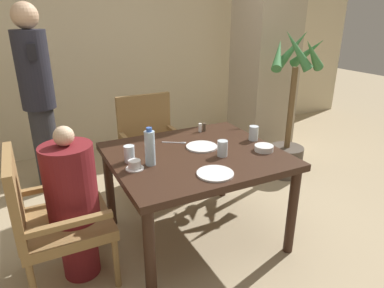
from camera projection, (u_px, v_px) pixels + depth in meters
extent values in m
plane|color=tan|center=(195.00, 236.00, 2.74)|extent=(16.00, 16.00, 0.00)
cube|color=beige|center=(109.00, 36.00, 4.14)|extent=(8.00, 0.06, 2.80)
cube|color=tan|center=(266.00, 42.00, 3.96)|extent=(0.59, 0.59, 2.70)
cube|color=#331E14|center=(195.00, 156.00, 2.49)|extent=(1.20, 1.06, 0.05)
cylinder|color=#331E14|center=(150.00, 258.00, 2.00)|extent=(0.07, 0.07, 0.68)
cylinder|color=#331E14|center=(292.00, 212.00, 2.46)|extent=(0.07, 0.07, 0.68)
cylinder|color=#331E14|center=(110.00, 188.00, 2.79)|extent=(0.07, 0.07, 0.68)
cylinder|color=#331E14|center=(223.00, 163.00, 3.24)|extent=(0.07, 0.07, 0.68)
cube|color=olive|center=(66.00, 224.00, 2.20)|extent=(0.55, 0.55, 0.07)
cube|color=olive|center=(15.00, 195.00, 2.00)|extent=(0.05, 0.55, 0.48)
cube|color=olive|center=(58.00, 186.00, 2.36)|extent=(0.49, 0.04, 0.04)
cube|color=olive|center=(69.00, 224.00, 1.94)|extent=(0.49, 0.04, 0.04)
cylinder|color=olive|center=(99.00, 223.00, 2.59)|extent=(0.04, 0.04, 0.37)
cylinder|color=olive|center=(116.00, 263.00, 2.18)|extent=(0.04, 0.04, 0.37)
cylinder|color=olive|center=(29.00, 242.00, 2.38)|extent=(0.04, 0.04, 0.37)
cylinder|color=maroon|center=(79.00, 245.00, 2.30)|extent=(0.24, 0.24, 0.44)
cylinder|color=maroon|center=(70.00, 183.00, 2.13)|extent=(0.32, 0.32, 0.50)
sphere|color=beige|center=(64.00, 136.00, 2.01)|extent=(0.12, 0.12, 0.12)
cube|color=olive|center=(154.00, 152.00, 3.32)|extent=(0.55, 0.55, 0.07)
cube|color=olive|center=(144.00, 118.00, 3.43)|extent=(0.55, 0.05, 0.48)
cube|color=olive|center=(178.00, 133.00, 3.37)|extent=(0.04, 0.49, 0.04)
cube|color=olive|center=(128.00, 142.00, 3.15)|extent=(0.04, 0.49, 0.04)
cylinder|color=olive|center=(188.00, 178.00, 3.30)|extent=(0.04, 0.04, 0.37)
cylinder|color=olive|center=(140.00, 189.00, 3.09)|extent=(0.04, 0.04, 0.37)
cylinder|color=olive|center=(168.00, 159.00, 3.70)|extent=(0.04, 0.04, 0.37)
cylinder|color=olive|center=(124.00, 168.00, 3.50)|extent=(0.04, 0.04, 0.37)
cylinder|color=#2D2D33|center=(47.00, 148.00, 3.39)|extent=(0.23, 0.23, 0.83)
cylinder|color=#23232D|center=(34.00, 70.00, 3.11)|extent=(0.30, 0.30, 0.71)
sphere|color=tan|center=(25.00, 15.00, 2.94)|extent=(0.23, 0.23, 0.23)
cube|color=black|center=(32.00, 52.00, 2.90)|extent=(0.07, 0.01, 0.14)
cylinder|color=#4C4238|center=(285.00, 161.00, 3.74)|extent=(0.36, 0.36, 0.32)
cylinder|color=brown|center=(291.00, 109.00, 3.52)|extent=(0.06, 0.06, 0.85)
cone|color=#38753D|center=(308.00, 52.00, 3.41)|extent=(0.15, 0.40, 0.34)
cone|color=#38753D|center=(293.00, 48.00, 3.43)|extent=(0.35, 0.23, 0.39)
cone|color=#38753D|center=(278.00, 54.00, 3.37)|extent=(0.35, 0.36, 0.32)
cone|color=#38753D|center=(297.00, 50.00, 3.20)|extent=(0.30, 0.29, 0.40)
cone|color=#38753D|center=(313.00, 54.00, 3.22)|extent=(0.40, 0.23, 0.34)
cylinder|color=white|center=(202.00, 147.00, 2.58)|extent=(0.24, 0.24, 0.01)
cylinder|color=white|center=(215.00, 173.00, 2.15)|extent=(0.24, 0.24, 0.01)
cylinder|color=white|center=(135.00, 168.00, 2.22)|extent=(0.12, 0.12, 0.01)
cylinder|color=white|center=(134.00, 164.00, 2.21)|extent=(0.08, 0.08, 0.05)
cylinder|color=white|center=(264.00, 148.00, 2.51)|extent=(0.14, 0.14, 0.04)
cylinder|color=silver|center=(150.00, 148.00, 2.25)|extent=(0.07, 0.07, 0.23)
cylinder|color=#3359B2|center=(149.00, 130.00, 2.20)|extent=(0.04, 0.04, 0.03)
cylinder|color=silver|center=(129.00, 154.00, 2.32)|extent=(0.07, 0.07, 0.11)
cylinder|color=silver|center=(254.00, 133.00, 2.71)|extent=(0.07, 0.07, 0.11)
cylinder|color=silver|center=(222.00, 148.00, 2.41)|extent=(0.07, 0.07, 0.11)
cylinder|color=white|center=(200.00, 128.00, 2.90)|extent=(0.03, 0.03, 0.07)
cylinder|color=#4C3D2D|center=(204.00, 127.00, 2.92)|extent=(0.03, 0.03, 0.07)
cube|color=silver|center=(173.00, 142.00, 2.67)|extent=(0.15, 0.10, 0.00)
cube|color=silver|center=(184.00, 143.00, 2.66)|extent=(0.04, 0.04, 0.00)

